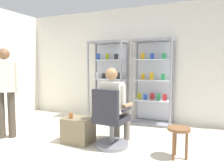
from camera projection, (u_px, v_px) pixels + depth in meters
back_wall at (133, 64)px, 5.19m from camera, size 6.00×0.10×2.70m
display_cabinet_left at (109, 80)px, 5.23m from camera, size 0.90×0.45×1.90m
display_cabinet_right at (153, 82)px, 4.79m from camera, size 0.90×0.45×1.90m
office_chair at (110, 124)px, 3.41m from camera, size 0.58×0.56×0.96m
seated_shopkeeper at (115, 102)px, 3.53m from camera, size 0.51×0.58×1.29m
storage_crate at (78, 130)px, 3.66m from camera, size 0.49×0.40×0.43m
tea_glass at (71, 116)px, 3.60m from camera, size 0.07×0.07×0.09m
standing_customer at (5, 87)px, 3.83m from camera, size 0.44×0.39×1.63m
wooden_stool at (179, 134)px, 3.01m from camera, size 0.32×0.32×0.45m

